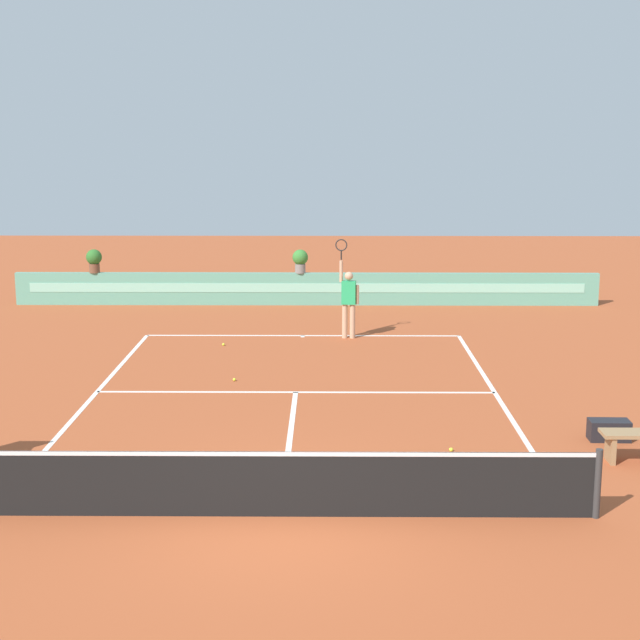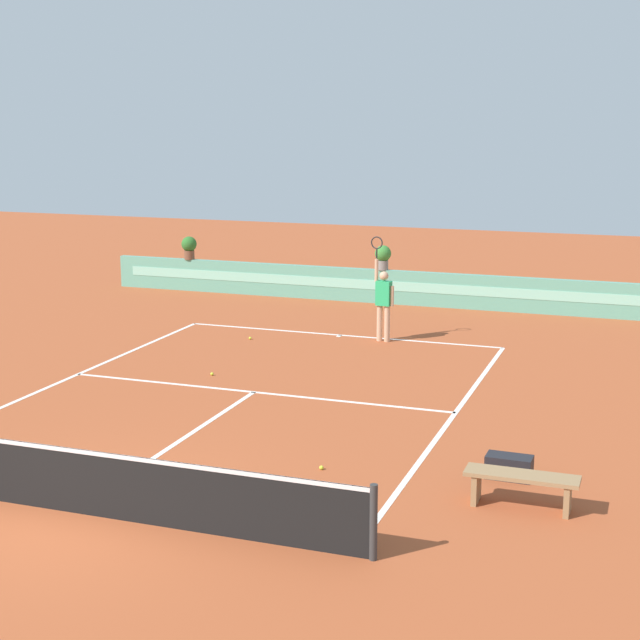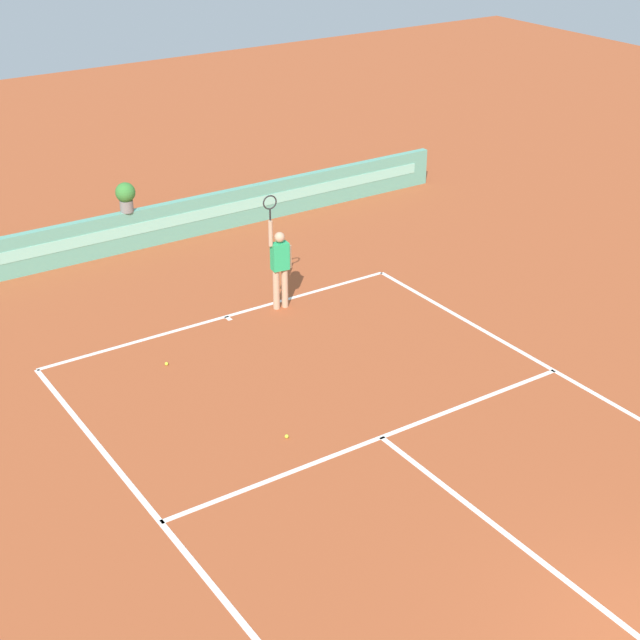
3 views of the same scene
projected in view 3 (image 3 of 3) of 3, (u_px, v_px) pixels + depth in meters
The scene contains 7 objects.
ground_plane at pixel (396, 448), 16.32m from camera, with size 60.00×60.00×0.00m, color #A84C28.
court_lines at pixel (370, 429), 16.85m from camera, with size 8.32×11.94×0.01m.
back_wall_barrier at pixel (136, 229), 23.81m from camera, with size 18.00×0.21×1.00m.
tennis_player at pixel (280, 263), 20.61m from camera, with size 0.62×0.26×2.58m.
tennis_ball_near_baseline at pixel (167, 364), 18.81m from camera, with size 0.07×0.07×0.07m, color #CCE033.
tennis_ball_mid_court at pixel (287, 436), 16.58m from camera, with size 0.07×0.07×0.07m, color #CCE033.
potted_plant_centre at pixel (126, 195), 23.30m from camera, with size 0.48×0.48×0.72m.
Camera 3 is at (-8.57, -4.62, 9.29)m, focal length 54.92 mm.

